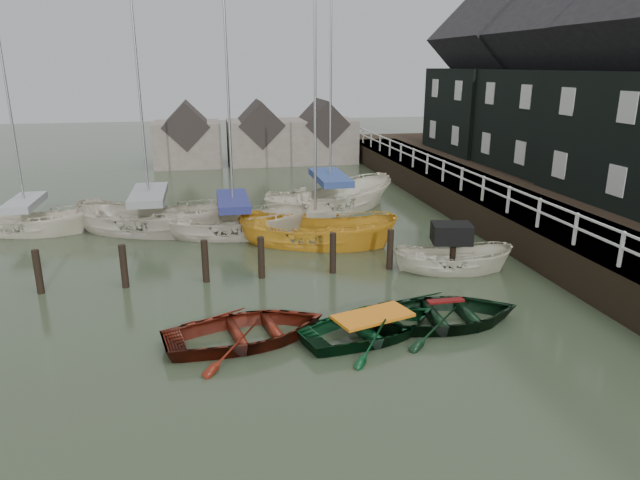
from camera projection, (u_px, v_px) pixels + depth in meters
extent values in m
plane|color=#2F3924|center=(314.00, 312.00, 16.22)|extent=(120.00, 120.00, 0.00)
cube|color=black|center=(472.00, 182.00, 26.95)|extent=(3.00, 32.00, 0.20)
cube|color=silver|center=(444.00, 161.00, 26.37)|extent=(0.06, 32.00, 0.06)
cube|color=silver|center=(443.00, 170.00, 26.48)|extent=(0.06, 32.00, 0.06)
cube|color=black|center=(572.00, 206.00, 28.39)|extent=(14.00, 38.00, 1.50)
cube|color=black|center=(559.00, 121.00, 29.09)|extent=(6.00, 7.00, 5.00)
cube|color=black|center=(569.00, 32.00, 27.84)|extent=(6.11, 7.14, 6.11)
cube|color=black|center=(493.00, 110.00, 35.65)|extent=(6.40, 7.00, 5.00)
cube|color=black|center=(499.00, 38.00, 34.40)|extent=(6.52, 7.14, 6.52)
cylinder|color=black|center=(39.00, 278.00, 17.39)|extent=(0.22, 0.22, 1.80)
cylinder|color=black|center=(124.00, 272.00, 17.86)|extent=(0.22, 0.22, 1.80)
cylinder|color=black|center=(206.00, 267.00, 18.33)|extent=(0.22, 0.22, 1.80)
cylinder|color=black|center=(261.00, 263.00, 18.66)|extent=(0.22, 0.22, 1.80)
cylinder|color=black|center=(333.00, 259.00, 19.11)|extent=(0.22, 0.22, 1.80)
cylinder|color=black|center=(390.00, 255.00, 19.48)|extent=(0.22, 0.22, 1.80)
cylinder|color=black|center=(453.00, 251.00, 19.91)|extent=(0.22, 0.22, 1.80)
cube|color=#665B51|center=(188.00, 144.00, 39.40)|extent=(4.50, 4.00, 3.00)
cube|color=#282321|center=(186.00, 125.00, 39.02)|extent=(3.18, 4.08, 3.18)
cube|color=#665B51|center=(260.00, 142.00, 40.33)|extent=(4.50, 4.00, 3.00)
cube|color=#282321|center=(259.00, 123.00, 39.95)|extent=(3.18, 4.08, 3.18)
cube|color=#665B51|center=(322.00, 140.00, 41.17)|extent=(4.50, 4.00, 3.00)
cube|color=#282321|center=(322.00, 122.00, 40.79)|extent=(3.18, 4.08, 3.18)
imported|color=#53170B|center=(248.00, 341.00, 14.50)|extent=(4.67, 3.73, 0.86)
imported|color=black|center=(372.00, 335.00, 14.80)|extent=(4.53, 3.79, 0.80)
imported|color=black|center=(444.00, 324.00, 15.47)|extent=(4.29, 3.12, 0.87)
imported|color=beige|center=(451.00, 271.00, 19.41)|extent=(4.22, 2.35, 1.54)
cube|color=black|center=(452.00, 233.00, 19.22)|extent=(1.49, 1.26, 0.65)
imported|color=beige|center=(152.00, 231.00, 24.04)|extent=(7.30, 5.09, 2.64)
cylinder|color=#B2B2B7|center=(139.00, 91.00, 22.35)|extent=(0.10, 0.10, 8.60)
cube|color=gray|center=(149.00, 195.00, 23.58)|extent=(4.00, 2.76, 0.30)
imported|color=beige|center=(235.00, 235.00, 23.54)|extent=(6.45, 3.25, 2.38)
cylinder|color=#B2B2B7|center=(228.00, 100.00, 21.95)|extent=(0.10, 0.10, 8.25)
cube|color=navy|center=(233.00, 201.00, 23.12)|extent=(3.54, 1.74, 0.30)
imported|color=gold|center=(315.00, 243.00, 22.41)|extent=(6.78, 4.71, 2.45)
cylinder|color=#B2B2B7|center=(315.00, 108.00, 20.88)|extent=(0.10, 0.10, 7.71)
imported|color=beige|center=(330.00, 210.00, 27.48)|extent=(7.54, 5.00, 2.72)
cylinder|color=#B2B2B7|center=(331.00, 76.00, 25.65)|extent=(0.10, 0.10, 9.45)
cube|color=navy|center=(330.00, 177.00, 27.01)|extent=(4.13, 2.71, 0.30)
imported|color=beige|center=(29.00, 232.00, 23.89)|extent=(5.81, 3.39, 2.11)
cylinder|color=#B2B2B7|center=(9.00, 104.00, 22.34)|extent=(0.10, 0.10, 8.20)
cube|color=gray|center=(24.00, 203.00, 23.51)|extent=(3.19, 1.83, 0.30)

